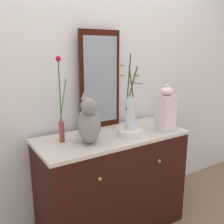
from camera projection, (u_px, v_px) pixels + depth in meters
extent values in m
cube|color=silver|center=(91.00, 68.00, 2.11)|extent=(4.40, 0.08, 2.60)
cube|color=black|center=(112.00, 184.00, 2.06)|extent=(1.14, 0.50, 0.79)
cube|color=beige|center=(112.00, 136.00, 1.96)|extent=(1.16, 0.51, 0.02)
sphere|color=#B79338|center=(100.00, 179.00, 1.66)|extent=(0.02, 0.02, 0.02)
sphere|color=#B79338|center=(159.00, 161.00, 1.92)|extent=(0.02, 0.02, 0.02)
cube|color=black|center=(100.00, 80.00, 2.07)|extent=(0.36, 0.03, 0.79)
cube|color=gray|center=(101.00, 80.00, 2.06)|extent=(0.30, 0.01, 0.69)
ellipsoid|color=gray|center=(89.00, 125.00, 1.77)|extent=(0.24, 0.27, 0.26)
sphere|color=gray|center=(89.00, 106.00, 1.67)|extent=(0.11, 0.11, 0.11)
cone|color=gray|center=(94.00, 95.00, 1.66)|extent=(0.04, 0.04, 0.05)
cone|color=gray|center=(84.00, 96.00, 1.65)|extent=(0.04, 0.04, 0.05)
cylinder|color=gray|center=(88.00, 132.00, 1.98)|extent=(0.09, 0.15, 0.03)
cylinder|color=brown|center=(62.00, 132.00, 1.79)|extent=(0.04, 0.04, 0.15)
cylinder|color=#365F24|center=(60.00, 92.00, 1.73)|extent=(0.01, 0.01, 0.41)
sphere|color=maroon|center=(58.00, 59.00, 1.67)|extent=(0.04, 0.04, 0.04)
cylinder|color=#3E651C|center=(63.00, 100.00, 1.75)|extent=(0.06, 0.01, 0.29)
cylinder|color=white|center=(130.00, 132.00, 1.94)|extent=(0.18, 0.18, 0.05)
cylinder|color=silver|center=(130.00, 113.00, 1.90)|extent=(0.08, 0.08, 0.25)
cylinder|color=#443F21|center=(132.00, 88.00, 1.84)|extent=(0.07, 0.01, 0.33)
ellipsoid|color=#385828|center=(138.00, 83.00, 1.80)|extent=(0.08, 0.07, 0.01)
ellipsoid|color=#31592B|center=(137.00, 76.00, 1.77)|extent=(0.08, 0.07, 0.01)
cylinder|color=#49301C|center=(128.00, 82.00, 1.85)|extent=(0.07, 0.05, 0.41)
ellipsoid|color=#37622B|center=(122.00, 75.00, 1.87)|extent=(0.05, 0.08, 0.01)
ellipsoid|color=#36582E|center=(122.00, 66.00, 1.86)|extent=(0.07, 0.08, 0.01)
cylinder|color=#4C3B1B|center=(131.00, 88.00, 1.87)|extent=(0.05, 0.09, 0.32)
ellipsoid|color=#3A612B|center=(132.00, 82.00, 1.91)|extent=(0.07, 0.08, 0.01)
ellipsoid|color=#3C5F1C|center=(135.00, 75.00, 1.90)|extent=(0.08, 0.06, 0.01)
cube|color=silver|center=(165.00, 113.00, 2.03)|extent=(0.12, 0.12, 0.29)
ellipsoid|color=#F9D2CB|center=(167.00, 91.00, 1.99)|extent=(0.11, 0.11, 0.07)
sphere|color=white|center=(167.00, 85.00, 1.98)|extent=(0.02, 0.02, 0.02)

